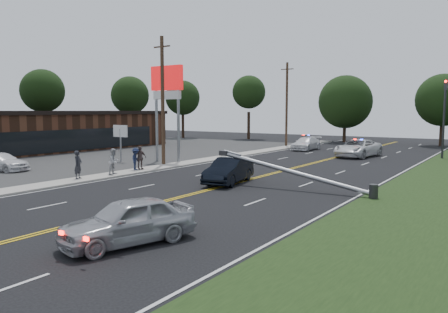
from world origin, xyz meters
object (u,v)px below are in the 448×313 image
Objects in this scene: fallen_streetlight at (300,174)px; emergency_b at (306,143)px; emergency_a at (358,148)px; bystander_b at (114,161)px; parked_car at (1,162)px; bystander_d at (140,158)px; small_sign at (120,134)px; bystander_a at (78,165)px; bystander_c at (136,159)px; utility_pole_far at (287,104)px; traffic_signal at (444,112)px; crashed_sedan at (229,171)px; pylon_sign at (167,90)px; utility_pole_mid at (163,101)px; waiting_sedan at (128,221)px.

emergency_b is at bearing 112.53° from fallen_streetlight.
emergency_a is 3.45× the size of bystander_b.
bystander_d is at bearing -68.93° from parked_car.
small_sign reaches higher than bystander_a.
bystander_c reaches higher than parked_car.
bystander_a reaches higher than parked_car.
traffic_signal is at bearing -12.89° from utility_pole_far.
bystander_d reaches higher than parked_car.
crashed_sedan is 19.32m from emergency_a.
fallen_streetlight is at bearing -73.57° from bystander_d.
parked_car is (-7.73, -30.75, -4.44)m from utility_pole_far.
small_sign is 10.18m from bystander_a.
bystander_d is (-10.05, -18.35, 0.13)m from emergency_a.
pylon_sign is at bearing -106.79° from emergency_b.
emergency_b is 27.86m from bystander_a.
crashed_sedan is at bearing -71.26° from utility_pole_far.
parked_car is at bearing 142.75° from bystander_d.
utility_pole_far reaches higher than bystander_d.
bystander_c reaches higher than emergency_b.
utility_pole_mid reaches higher than bystander_c.
small_sign is 18.68m from fallen_streetlight.
small_sign reaches higher than emergency_b.
fallen_streetlight is 12.72m from bystander_d.
traffic_signal reaches higher than emergency_a.
small_sign is 0.63× the size of emergency_b.
fallen_streetlight is 25.06m from emergency_b.
emergency_b is (3.78, -2.85, -4.37)m from utility_pole_far.
small_sign is at bearing 10.29° from bystander_a.
fallen_streetlight is 0.94× the size of utility_pole_mid.
bystander_d is at bearing 176.73° from fallen_streetlight.
fallen_streetlight is at bearing -67.74° from emergency_b.
utility_pole_far is (-13.39, 26.00, 4.17)m from fallen_streetlight.
emergency_a is at bearing 44.13° from small_sign.
bystander_b is (-11.73, 9.99, 0.21)m from waiting_sedan.
small_sign is 0.53× the size of emergency_a.
small_sign is 5.53m from utility_pole_mid.
bystander_c is (8.33, 5.13, 0.26)m from parked_car.
small_sign is 28.72m from traffic_signal.
emergency_b is at bearing 122.55° from waiting_sedan.
utility_pole_far reaches higher than emergency_a.
bystander_c is at bearing -22.06° from bystander_a.
utility_pole_mid is 1.00× the size of utility_pole_far.
utility_pole_mid reaches higher than emergency_a.
bystander_b is at bearing -154.09° from bystander_d.
utility_pole_far is 25.96m from bystander_c.
bystander_d is at bearing 151.74° from waiting_sedan.
small_sign is 9.38m from parked_car.
pylon_sign is at bearing 40.36° from bystander_d.
utility_pole_mid is 2.25× the size of waiting_sedan.
bystander_b is (-7.89, -1.83, 0.22)m from crashed_sedan.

